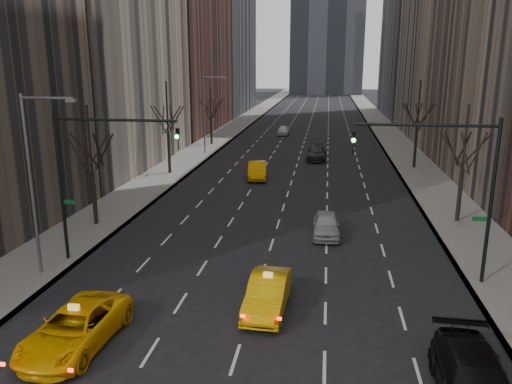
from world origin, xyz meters
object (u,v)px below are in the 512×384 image
at_px(silver_sedan_ahead, 326,224).
at_px(parked_suv_black, 475,383).
at_px(taxi_sedan, 268,293).
at_px(taxi_suv, 75,328).

bearing_deg(silver_sedan_ahead, parked_suv_black, -74.36).
height_order(taxi_sedan, silver_sedan_ahead, taxi_sedan).
height_order(silver_sedan_ahead, parked_suv_black, parked_suv_black).
bearing_deg(taxi_sedan, parked_suv_black, -34.40).
bearing_deg(parked_suv_black, silver_sedan_ahead, 109.26).
bearing_deg(parked_suv_black, taxi_suv, 176.57).
bearing_deg(silver_sedan_ahead, taxi_sedan, -104.90).
bearing_deg(taxi_suv, taxi_sedan, 33.53).
bearing_deg(taxi_sedan, silver_sedan_ahead, 78.74).
relative_size(taxi_suv, silver_sedan_ahead, 1.30).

